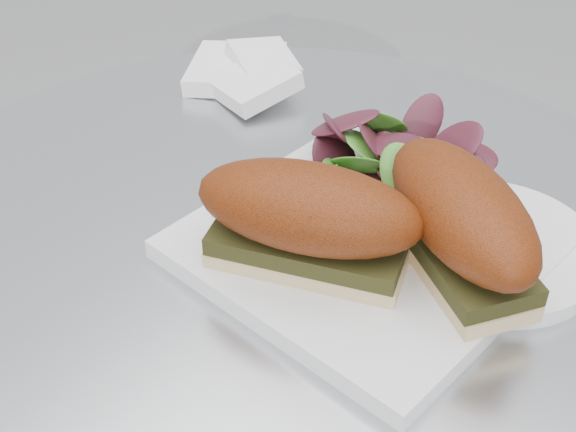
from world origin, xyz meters
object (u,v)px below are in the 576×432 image
object	(u,v)px
sandwich_left	(308,217)
sandwich_right	(460,219)
plate	(369,243)
saucer	(493,248)

from	to	relation	value
sandwich_left	sandwich_right	distance (m)	0.11
sandwich_right	sandwich_left	bearing A→B (deg)	-109.58
plate	saucer	xyz separation A→B (m)	(0.08, 0.05, -0.00)
sandwich_right	saucer	world-z (taller)	sandwich_right
plate	saucer	bearing A→B (deg)	34.57
sandwich_left	sandwich_right	xyz separation A→B (m)	(0.09, 0.06, -0.00)
plate	saucer	distance (m)	0.09
sandwich_left	saucer	xyz separation A→B (m)	(0.10, 0.11, -0.05)
saucer	sandwich_right	bearing A→B (deg)	-104.05
sandwich_right	saucer	bearing A→B (deg)	110.44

